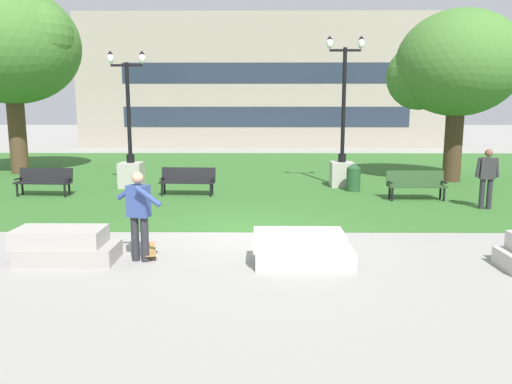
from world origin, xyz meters
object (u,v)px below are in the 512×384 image
park_bench_near_right (188,179)px  park_bench_far_left (416,183)px  lamp_post_left (131,160)px  park_bench_near_left (44,180)px  person_skateboarder (139,211)px  concrete_block_left (302,249)px  trash_bin (353,177)px  skateboard (151,251)px  person_bystander_near_lawn (487,175)px  concrete_block_center (65,246)px  lamp_post_center (342,157)px

park_bench_near_right → park_bench_far_left: bearing=-5.9°
lamp_post_left → park_bench_near_left: bearing=-144.5°
person_skateboarder → concrete_block_left: bearing=-4.2°
park_bench_near_right → park_bench_far_left: size_ratio=1.01×
concrete_block_left → park_bench_far_left: size_ratio=1.02×
person_skateboarder → trash_bin: size_ratio=1.78×
park_bench_far_left → trash_bin: (-1.66, 1.60, -0.04)m
skateboard → park_bench_near_left: size_ratio=0.57×
person_bystander_near_lawn → concrete_block_center: bearing=-153.9°
concrete_block_center → lamp_post_left: 8.76m
park_bench_far_left → lamp_post_left: bearing=166.4°
concrete_block_left → person_bystander_near_lawn: bearing=42.3°
trash_bin → person_bystander_near_lawn: bearing=-43.2°
person_skateboarder → skateboard: 0.97m
concrete_block_left → person_skateboarder: (-3.04, 0.22, 0.67)m
person_skateboarder → lamp_post_center: (5.23, 8.93, 0.12)m
skateboard → park_bench_near_right: (-0.23, 6.71, 0.45)m
lamp_post_center → lamp_post_left: size_ratio=1.11×
person_skateboarder → park_bench_near_left: 8.44m
person_skateboarder → lamp_post_center: lamp_post_center is taller
lamp_post_left → skateboard: bearing=-73.2°
concrete_block_center → lamp_post_center: size_ratio=0.35×
person_bystander_near_lawn → skateboard: bearing=-152.2°
concrete_block_center → trash_bin: (6.91, 7.97, 0.20)m
person_skateboarder → trash_bin: 9.66m
skateboard → trash_bin: 9.28m
park_bench_near_right → lamp_post_left: bearing=145.7°
concrete_block_center → lamp_post_center: bearing=53.4°
concrete_block_left → park_bench_far_left: 7.74m
skateboard → trash_bin: bearing=54.5°
skateboard → lamp_post_left: bearing=106.8°
concrete_block_left → park_bench_far_left: park_bench_far_left is taller
concrete_block_left → park_bench_far_left: bearing=58.0°
concrete_block_center → park_bench_near_left: (-3.37, 6.96, 0.23)m
park_bench_far_left → person_skateboarder: bearing=-138.4°
lamp_post_center → lamp_post_left: bearing=-177.9°
concrete_block_left → person_skateboarder: bearing=175.8°
lamp_post_left → person_bystander_near_lawn: bearing=-18.6°
park_bench_far_left → lamp_post_left: lamp_post_left is taller
skateboard → person_skateboarder: bearing=-105.2°
concrete_block_left → park_bench_near_left: 10.61m
skateboard → person_bystander_near_lawn: size_ratio=0.61×
concrete_block_left → lamp_post_center: bearing=76.5°
concrete_block_center → skateboard: bearing=15.3°
skateboard → park_bench_near_left: bearing=126.9°
concrete_block_left → skateboard: 3.01m
trash_bin → person_skateboarder: bearing=-124.6°
concrete_block_left → park_bench_near_right: bearing=113.4°
person_skateboarder → trash_bin: (5.48, 7.93, -0.47)m
concrete_block_center → park_bench_near_left: bearing=115.9°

